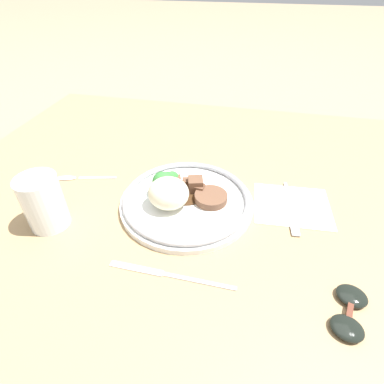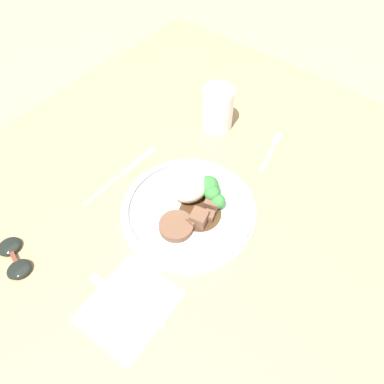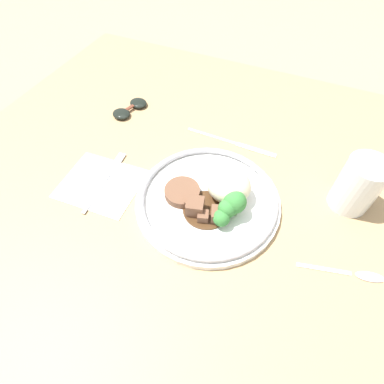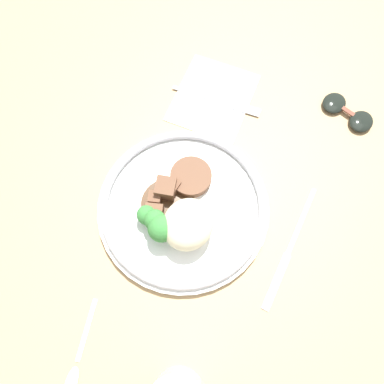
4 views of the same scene
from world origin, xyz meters
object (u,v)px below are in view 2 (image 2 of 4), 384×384
sunglasses (14,258)px  knife (124,173)px  plate (191,205)px  juice_glass (218,110)px  fork (120,296)px  spoon (275,144)px

sunglasses → knife: bearing=14.9°
plate → juice_glass: (0.24, 0.11, 0.03)m
knife → plate: bearing=-83.6°
fork → spoon: bearing=-97.3°
juice_glass → spoon: size_ratio=0.77×
juice_glass → sunglasses: size_ratio=1.01×
sunglasses → plate: bearing=-15.8°
spoon → sunglasses: bearing=145.3°
spoon → sunglasses: sunglasses is taller
plate → spoon: bearing=-7.6°
plate → juice_glass: juice_glass is taller
juice_glass → sunglasses: juice_glass is taller
fork → sunglasses: sunglasses is taller
spoon → sunglasses: 0.63m
fork → sunglasses: size_ratio=1.58×
spoon → knife: bearing=130.0°
plate → knife: 0.19m
plate → knife: plate is taller
juice_glass → plate: bearing=-155.2°
plate → spoon: 0.28m
knife → sunglasses: size_ratio=2.02×
fork → spoon: (0.51, -0.02, -0.00)m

